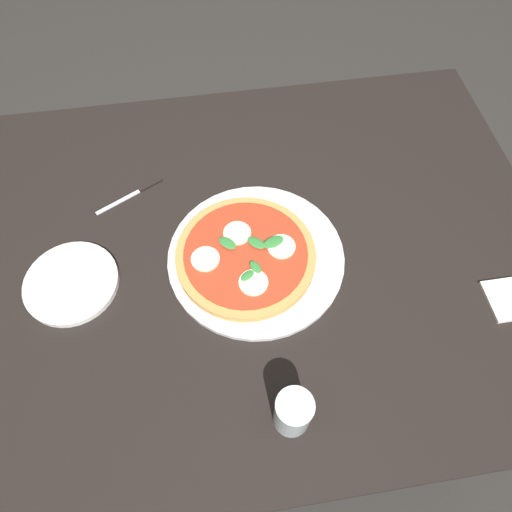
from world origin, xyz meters
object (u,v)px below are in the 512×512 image
(dining_table, at_px, (222,271))
(plate_white, at_px, (71,283))
(knife, at_px, (138,191))
(serving_tray, at_px, (256,257))
(glass_cup, at_px, (293,412))
(pizza, at_px, (246,255))

(dining_table, xyz_separation_m, plate_white, (-0.31, -0.03, 0.10))
(plate_white, relative_size, knife, 1.23)
(serving_tray, distance_m, plate_white, 0.38)
(knife, bearing_deg, serving_tray, -42.06)
(dining_table, height_order, glass_cup, glass_cup)
(dining_table, distance_m, serving_tray, 0.13)
(dining_table, height_order, knife, knife)
(plate_white, bearing_deg, serving_tray, 0.55)
(knife, bearing_deg, pizza, -45.10)
(plate_white, bearing_deg, knife, 58.00)
(glass_cup, bearing_deg, pizza, 95.70)
(serving_tray, height_order, plate_white, plate_white)
(glass_cup, bearing_deg, dining_table, 103.33)
(serving_tray, bearing_deg, knife, 137.94)
(dining_table, relative_size, knife, 9.32)
(dining_table, xyz_separation_m, knife, (-0.17, 0.19, 0.09))
(dining_table, xyz_separation_m, glass_cup, (0.09, -0.36, 0.14))
(serving_tray, bearing_deg, glass_cup, -88.10)
(pizza, bearing_deg, knife, 134.90)
(pizza, bearing_deg, glass_cup, -84.30)
(dining_table, height_order, pizza, pizza)
(pizza, bearing_deg, serving_tray, 6.63)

